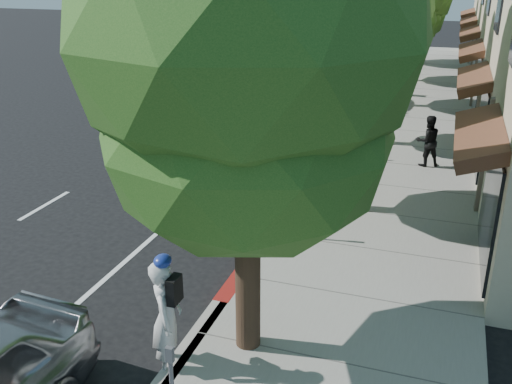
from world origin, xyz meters
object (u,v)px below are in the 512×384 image
at_px(street_tree_2, 371,13).
at_px(pedestrian, 428,141).
at_px(street_tree_0, 246,47).
at_px(cyclist, 167,318).
at_px(bicycle, 266,202).
at_px(street_tree_1, 335,18).
at_px(dark_suv_far, 377,54).
at_px(white_pickup, 349,89).
at_px(silver_suv, 284,159).
at_px(dark_sedan, 271,125).

relative_size(street_tree_2, pedestrian, 4.55).
relative_size(street_tree_0, street_tree_2, 1.12).
relative_size(cyclist, bicycle, 1.03).
distance_m(street_tree_1, street_tree_2, 6.01).
distance_m(street_tree_0, street_tree_2, 12.01).
bearing_deg(dark_suv_far, bicycle, -91.66).
relative_size(bicycle, dark_suv_far, 0.42).
xyz_separation_m(white_pickup, dark_suv_far, (-0.35, 11.67, -0.15)).
height_order(cyclist, white_pickup, cyclist).
height_order(street_tree_2, dark_suv_far, street_tree_2).
distance_m(street_tree_2, pedestrian, 4.58).
height_order(street_tree_2, cyclist, street_tree_2).
distance_m(street_tree_0, dark_suv_far, 29.18).
distance_m(cyclist, dark_suv_far, 29.67).
height_order(silver_suv, dark_suv_far, silver_suv).
bearing_deg(bicycle, cyclist, 174.55).
height_order(street_tree_1, bicycle, street_tree_1).
bearing_deg(dark_sedan, street_tree_0, -78.12).
bearing_deg(white_pickup, pedestrian, -60.45).
xyz_separation_m(white_pickup, pedestrian, (3.63, -7.05, 0.04)).
bearing_deg(pedestrian, cyclist, 48.14).
bearing_deg(street_tree_1, dark_sedan, 120.59).
height_order(bicycle, white_pickup, white_pickup).
distance_m(cyclist, dark_sedan, 12.26).
height_order(silver_suv, white_pickup, white_pickup).
relative_size(street_tree_2, bicycle, 3.86).
relative_size(silver_suv, pedestrian, 3.59).
bearing_deg(dark_sedan, bicycle, -77.46).
xyz_separation_m(street_tree_0, dark_suv_far, (-1.75, 28.83, -4.16)).
bearing_deg(cyclist, dark_suv_far, -18.91).
distance_m(bicycle, silver_suv, 2.53).
bearing_deg(street_tree_2, street_tree_0, -90.00).
xyz_separation_m(street_tree_2, silver_suv, (-1.56, -4.50, -3.68)).
bearing_deg(pedestrian, street_tree_2, -65.71).
relative_size(street_tree_1, street_tree_2, 1.07).
bearing_deg(silver_suv, cyclist, -80.02).
bearing_deg(bicycle, street_tree_2, -18.80).
distance_m(street_tree_2, cyclist, 13.34).
height_order(street_tree_2, white_pickup, street_tree_2).
bearing_deg(dark_sedan, silver_suv, -71.13).
height_order(street_tree_1, cyclist, street_tree_1).
height_order(street_tree_0, street_tree_2, street_tree_0).
height_order(street_tree_0, dark_suv_far, street_tree_0).
relative_size(street_tree_2, white_pickup, 1.15).
bearing_deg(street_tree_1, white_pickup, 97.15).
xyz_separation_m(street_tree_1, dark_sedan, (-3.10, 5.24, -4.11)).
xyz_separation_m(silver_suv, dark_sedan, (-1.54, 3.74, -0.10)).
distance_m(street_tree_2, silver_suv, 6.02).
relative_size(street_tree_0, silver_suv, 1.42).
distance_m(bicycle, dark_suv_far, 23.83).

